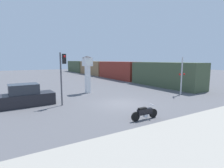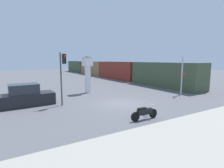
{
  "view_description": "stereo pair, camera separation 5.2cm",
  "coord_description": "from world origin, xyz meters",
  "px_view_note": "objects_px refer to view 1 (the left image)",
  "views": [
    {
      "loc": [
        -8.16,
        -12.17,
        3.72
      ],
      "look_at": [
        -0.5,
        0.71,
        1.66
      ],
      "focal_mm": 28.0,
      "sensor_mm": 36.0,
      "label": 1
    },
    {
      "loc": [
        -8.11,
        -12.19,
        3.72
      ],
      "look_at": [
        -0.5,
        0.71,
        1.66
      ],
      "focal_mm": 28.0,
      "sensor_mm": 36.0,
      "label": 2
    }
  ],
  "objects_px": {
    "railroad_crossing_signal": "(182,74)",
    "parked_car": "(26,97)",
    "clock_tower": "(87,68)",
    "motorcycle": "(145,113)",
    "freight_train": "(104,69)",
    "traffic_light": "(63,69)"
  },
  "relations": [
    {
      "from": "railroad_crossing_signal",
      "to": "parked_car",
      "type": "bearing_deg",
      "value": 166.97
    },
    {
      "from": "clock_tower",
      "to": "parked_car",
      "type": "relative_size",
      "value": 0.98
    },
    {
      "from": "motorcycle",
      "to": "clock_tower",
      "type": "xyz_separation_m",
      "value": [
        0.5,
        10.25,
        2.36
      ]
    },
    {
      "from": "freight_train",
      "to": "railroad_crossing_signal",
      "type": "xyz_separation_m",
      "value": [
        -3.0,
        -23.09,
        0.5
      ]
    },
    {
      "from": "motorcycle",
      "to": "parked_car",
      "type": "xyz_separation_m",
      "value": [
        -6.07,
        7.58,
        0.32
      ]
    },
    {
      "from": "motorcycle",
      "to": "railroad_crossing_signal",
      "type": "bearing_deg",
      "value": 26.75
    },
    {
      "from": "clock_tower",
      "to": "motorcycle",
      "type": "bearing_deg",
      "value": -92.8
    },
    {
      "from": "traffic_light",
      "to": "parked_car",
      "type": "height_order",
      "value": "traffic_light"
    },
    {
      "from": "clock_tower",
      "to": "freight_train",
      "type": "height_order",
      "value": "clock_tower"
    },
    {
      "from": "motorcycle",
      "to": "traffic_light",
      "type": "relative_size",
      "value": 0.47
    },
    {
      "from": "parked_car",
      "to": "railroad_crossing_signal",
      "type": "bearing_deg",
      "value": -15.57
    },
    {
      "from": "railroad_crossing_signal",
      "to": "parked_car",
      "type": "relative_size",
      "value": 0.94
    },
    {
      "from": "motorcycle",
      "to": "clock_tower",
      "type": "bearing_deg",
      "value": 88.69
    },
    {
      "from": "railroad_crossing_signal",
      "to": "motorcycle",
      "type": "bearing_deg",
      "value": -154.74
    },
    {
      "from": "motorcycle",
      "to": "freight_train",
      "type": "bearing_deg",
      "value": 68.1
    },
    {
      "from": "freight_train",
      "to": "parked_car",
      "type": "xyz_separation_m",
      "value": [
        -17.85,
        -19.65,
        -0.95
      ]
    },
    {
      "from": "parked_car",
      "to": "clock_tower",
      "type": "bearing_deg",
      "value": 19.59
    },
    {
      "from": "clock_tower",
      "to": "freight_train",
      "type": "relative_size",
      "value": 0.09
    },
    {
      "from": "traffic_light",
      "to": "parked_car",
      "type": "bearing_deg",
      "value": 151.29
    },
    {
      "from": "motorcycle",
      "to": "traffic_light",
      "type": "xyz_separation_m",
      "value": [
        -3.4,
        6.11,
        2.54
      ]
    },
    {
      "from": "motorcycle",
      "to": "clock_tower",
      "type": "height_order",
      "value": "clock_tower"
    },
    {
      "from": "parked_car",
      "to": "freight_train",
      "type": "bearing_deg",
      "value": 45.22
    }
  ]
}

